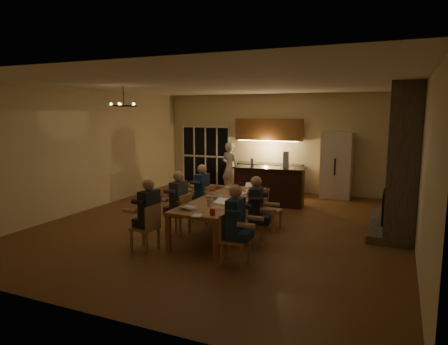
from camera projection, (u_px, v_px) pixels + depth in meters
floor at (225, 225)px, 9.29m from camera, size 9.00×9.00×0.00m
back_wall at (280, 143)px, 13.14m from camera, size 8.00×0.04×3.20m
left_wall at (87, 150)px, 10.65m from camera, size 0.04×9.00×3.20m
right_wall at (422, 167)px, 7.45m from camera, size 0.04×9.00×3.20m
ceiling at (225, 84)px, 8.81m from camera, size 8.00×9.00×0.04m
french_doors at (206, 156)px, 14.25m from camera, size 1.86×0.08×2.10m
fireplace at (403, 159)px, 8.67m from camera, size 0.58×2.50×3.20m
kitchenette at (268, 156)px, 13.03m from camera, size 2.24×0.68×2.40m
refrigerator at (337, 165)px, 12.14m from camera, size 0.90×0.68×2.00m
dining_table at (224, 216)px, 8.69m from camera, size 1.10×3.13×0.75m
bar_island at (269, 186)px, 11.26m from camera, size 2.05×0.86×1.08m
chair_left_near at (145, 227)px, 7.56m from camera, size 0.46×0.46×0.89m
chair_left_mid at (178, 214)px, 8.55m from camera, size 0.48×0.48×0.89m
chair_left_far at (203, 203)px, 9.53m from camera, size 0.46×0.46×0.89m
chair_right_near at (235, 239)px, 6.84m from camera, size 0.45×0.45×0.89m
chair_right_mid at (253, 222)px, 7.95m from camera, size 0.53×0.53×0.89m
chair_right_far at (270, 210)px, 8.91m from camera, size 0.51×0.51×0.89m
person_left_near at (149, 215)px, 7.53m from camera, size 0.65×0.65×1.38m
person_right_near at (235, 225)px, 6.84m from camera, size 0.62×0.62×1.38m
person_left_mid at (179, 203)px, 8.51m from camera, size 0.61×0.61×1.38m
person_right_mid at (256, 211)px, 7.82m from camera, size 0.68×0.68×1.38m
person_left_far at (202, 193)px, 9.57m from camera, size 0.62×0.62×1.38m
standing_person at (230, 168)px, 12.75m from camera, size 0.69×0.53×1.67m
chandelier at (124, 106)px, 9.09m from camera, size 0.58×0.58×0.03m
laptop_a at (189, 203)px, 7.74m from camera, size 0.38×0.35×0.23m
laptop_b at (220, 203)px, 7.76m from camera, size 0.36×0.32×0.23m
laptop_c at (214, 192)px, 8.80m from camera, size 0.34×0.30×0.23m
laptop_d at (233, 195)px, 8.50m from camera, size 0.42×0.41×0.23m
laptop_e at (235, 184)px, 9.77m from camera, size 0.37×0.34×0.23m
laptop_f at (252, 186)px, 9.50m from camera, size 0.38×0.35×0.23m
mug_front at (212, 201)px, 8.21m from camera, size 0.07×0.07×0.10m
mug_mid at (237, 192)px, 9.15m from camera, size 0.08×0.08×0.10m
mug_back at (227, 188)px, 9.54m from camera, size 0.08×0.08×0.10m
redcup_near at (212, 212)px, 7.25m from camera, size 0.10×0.10×0.12m
redcup_mid at (212, 191)px, 9.12m from camera, size 0.09×0.09×0.12m
redcup_far at (251, 186)px, 9.81m from camera, size 0.08×0.08×0.12m
can_silver at (208, 203)px, 7.93m from camera, size 0.07×0.07×0.12m
can_cola at (239, 185)px, 9.96m from camera, size 0.07×0.07×0.12m
can_right at (248, 194)px, 8.79m from camera, size 0.07×0.07×0.12m
plate_near at (230, 205)px, 7.98m from camera, size 0.26×0.26×0.02m
plate_left at (190, 206)px, 7.90m from camera, size 0.25×0.25×0.02m
plate_far at (254, 194)px, 9.11m from camera, size 0.25×0.25×0.02m
notepad at (197, 215)px, 7.21m from camera, size 0.20×0.25×0.01m
bar_bottle at (252, 163)px, 11.25m from camera, size 0.08×0.08×0.24m
bar_blender at (286, 160)px, 11.07m from camera, size 0.16×0.16×0.45m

